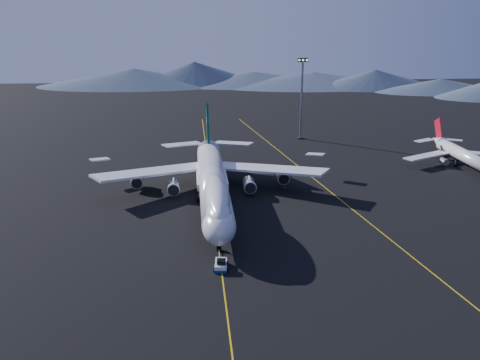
{
  "coord_description": "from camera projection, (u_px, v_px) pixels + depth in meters",
  "views": [
    {
      "loc": [
        -4.52,
        -120.82,
        43.38
      ],
      "look_at": [
        6.47,
        -0.24,
        6.0
      ],
      "focal_mm": 40.0,
      "sensor_mm": 36.0,
      "label": 1
    }
  ],
  "objects": [
    {
      "name": "pushback_tug",
      "position": [
        221.0,
        265.0,
        95.55
      ],
      "size": [
        2.87,
        4.6,
        1.92
      ],
      "rotation": [
        0.0,
        0.0,
        -0.09
      ],
      "color": "silver",
      "rests_on": "ground"
    },
    {
      "name": "taxiway_line_main",
      "position": [
        213.0,
        204.0,
        128.15
      ],
      "size": [
        0.25,
        220.0,
        0.01
      ],
      "primitive_type": "cube",
      "color": "gold",
      "rests_on": "ground"
    },
    {
      "name": "taxiway_line_side",
      "position": [
        326.0,
        188.0,
        140.27
      ],
      "size": [
        28.08,
        198.09,
        0.01
      ],
      "primitive_type": "cube",
      "rotation": [
        0.0,
        0.0,
        0.14
      ],
      "color": "gold",
      "rests_on": "ground"
    },
    {
      "name": "floodlight_mast",
      "position": [
        301.0,
        99.0,
        192.16
      ],
      "size": [
        3.59,
        2.69,
        29.04
      ],
      "rotation": [
        0.0,
        0.0,
        -0.14
      ],
      "color": "black",
      "rests_on": "ground"
    },
    {
      "name": "ground",
      "position": [
        213.0,
        204.0,
        128.15
      ],
      "size": [
        500.0,
        500.0,
        0.0
      ],
      "primitive_type": "plane",
      "color": "black",
      "rests_on": "ground"
    },
    {
      "name": "boeing_747",
      "position": [
        213.0,
        181.0,
        126.47
      ],
      "size": [
        59.62,
        72.43,
        19.37
      ],
      "color": "silver",
      "rests_on": "ground"
    },
    {
      "name": "second_jet",
      "position": [
        463.0,
        155.0,
        158.93
      ],
      "size": [
        36.4,
        41.12,
        11.7
      ],
      "rotation": [
        0.0,
        0.0,
        0.05
      ],
      "color": "silver",
      "rests_on": "ground"
    }
  ]
}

